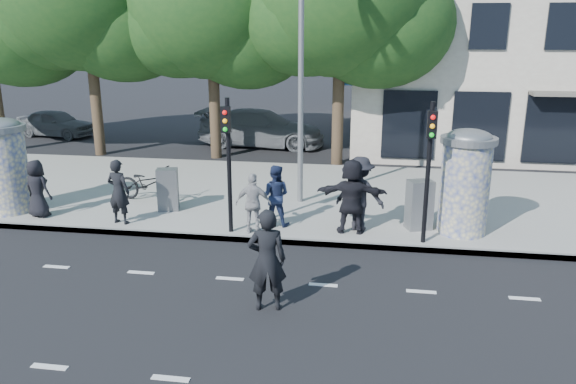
% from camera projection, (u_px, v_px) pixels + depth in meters
% --- Properties ---
extents(ground, '(120.00, 120.00, 0.00)m').
position_uv_depth(ground, '(211.00, 310.00, 10.65)').
color(ground, black).
rests_on(ground, ground).
extents(sidewalk, '(40.00, 8.00, 0.15)m').
position_uv_depth(sidewalk, '(278.00, 195.00, 17.74)').
color(sidewalk, gray).
rests_on(sidewalk, ground).
extents(curb, '(40.00, 0.10, 0.16)m').
position_uv_depth(curb, '(252.00, 240.00, 14.00)').
color(curb, slate).
rests_on(curb, ground).
extents(lane_dash_near, '(32.00, 0.12, 0.01)m').
position_uv_depth(lane_dash_near, '(171.00, 379.00, 8.56)').
color(lane_dash_near, silver).
rests_on(lane_dash_near, ground).
extents(lane_dash_far, '(32.00, 0.12, 0.01)m').
position_uv_depth(lane_dash_far, '(230.00, 279.00, 11.98)').
color(lane_dash_far, silver).
rests_on(lane_dash_far, ground).
extents(ad_column_left, '(1.36, 1.36, 2.65)m').
position_uv_depth(ad_column_left, '(4.00, 163.00, 15.55)').
color(ad_column_left, beige).
rests_on(ad_column_left, sidewalk).
extents(ad_column_right, '(1.36, 1.36, 2.65)m').
position_uv_depth(ad_column_right, '(465.00, 179.00, 13.91)').
color(ad_column_right, beige).
rests_on(ad_column_right, sidewalk).
extents(traffic_pole_near, '(0.22, 0.31, 3.40)m').
position_uv_depth(traffic_pole_near, '(228.00, 152.00, 13.71)').
color(traffic_pole_near, black).
rests_on(traffic_pole_near, sidewalk).
extents(traffic_pole_far, '(0.22, 0.31, 3.40)m').
position_uv_depth(traffic_pole_far, '(429.00, 159.00, 13.00)').
color(traffic_pole_far, black).
rests_on(traffic_pole_far, sidewalk).
extents(street_lamp, '(0.25, 0.93, 8.00)m').
position_uv_depth(street_lamp, '(301.00, 41.00, 15.48)').
color(street_lamp, slate).
rests_on(street_lamp, sidewalk).
extents(tree_near_left, '(6.80, 6.80, 8.97)m').
position_uv_depth(tree_near_left, '(211.00, 3.00, 21.50)').
color(tree_near_left, '#38281C').
rests_on(tree_near_left, ground).
extents(ped_a, '(0.87, 0.67, 1.59)m').
position_uv_depth(ped_a, '(37.00, 189.00, 15.26)').
color(ped_a, black).
rests_on(ped_a, sidewalk).
extents(ped_b, '(0.70, 0.52, 1.74)m').
position_uv_depth(ped_b, '(119.00, 192.00, 14.73)').
color(ped_b, black).
rests_on(ped_b, sidewalk).
extents(ped_c, '(0.84, 0.68, 1.62)m').
position_uv_depth(ped_c, '(275.00, 195.00, 14.61)').
color(ped_c, '#1D284A').
rests_on(ped_c, sidewalk).
extents(ped_d, '(1.34, 0.92, 1.92)m').
position_uv_depth(ped_d, '(360.00, 194.00, 14.23)').
color(ped_d, black).
rests_on(ped_d, sidewalk).
extents(ped_e, '(0.92, 0.54, 1.55)m').
position_uv_depth(ped_e, '(253.00, 204.00, 14.04)').
color(ped_e, '#9A9A9D').
rests_on(ped_e, sidewalk).
extents(ped_f, '(1.78, 0.65, 1.92)m').
position_uv_depth(ped_f, '(351.00, 196.00, 14.03)').
color(ped_f, black).
rests_on(ped_f, sidewalk).
extents(man_road, '(0.81, 0.62, 1.99)m').
position_uv_depth(man_road, '(267.00, 260.00, 10.44)').
color(man_road, black).
rests_on(man_road, ground).
extents(bicycle, '(1.07, 2.14, 1.07)m').
position_uv_depth(bicycle, '(148.00, 184.00, 16.72)').
color(bicycle, black).
rests_on(bicycle, sidewalk).
extents(cabinet_left, '(0.66, 0.55, 1.20)m').
position_uv_depth(cabinet_left, '(168.00, 190.00, 15.88)').
color(cabinet_left, slate).
rests_on(cabinet_left, sidewalk).
extents(cabinet_right, '(0.73, 0.63, 1.29)m').
position_uv_depth(cabinet_right, '(419.00, 205.00, 14.37)').
color(cabinet_right, slate).
rests_on(cabinet_right, sidewalk).
extents(car_left, '(2.22, 4.10, 1.32)m').
position_uv_depth(car_left, '(56.00, 123.00, 27.50)').
color(car_left, '#5B5F63').
rests_on(car_left, ground).
extents(car_right, '(2.63, 5.76, 1.64)m').
position_uv_depth(car_right, '(261.00, 128.00, 25.21)').
color(car_right, slate).
rests_on(car_right, ground).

